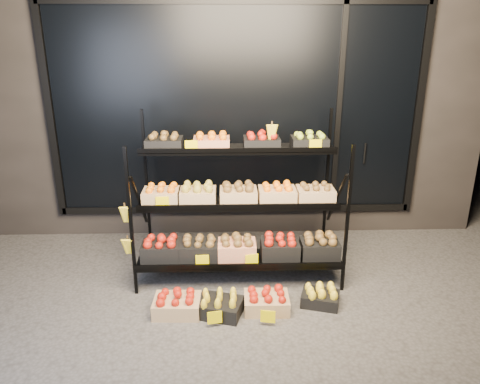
{
  "coord_description": "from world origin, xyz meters",
  "views": [
    {
      "loc": [
        -0.13,
        -3.88,
        2.52
      ],
      "look_at": [
        0.01,
        0.55,
        0.92
      ],
      "focal_mm": 35.0,
      "sensor_mm": 36.0,
      "label": 1
    }
  ],
  "objects_px": {
    "display_rack": "(237,203)",
    "floor_crate_midleft": "(219,305)",
    "floor_crate_left": "(177,303)",
    "floor_crate_midright": "(267,300)"
  },
  "relations": [
    {
      "from": "display_rack",
      "to": "floor_crate_midright",
      "type": "relative_size",
      "value": 5.23
    },
    {
      "from": "floor_crate_midleft",
      "to": "display_rack",
      "type": "bearing_deg",
      "value": 93.08
    },
    {
      "from": "display_rack",
      "to": "floor_crate_midleft",
      "type": "relative_size",
      "value": 4.6
    },
    {
      "from": "display_rack",
      "to": "floor_crate_left",
      "type": "distance_m",
      "value": 1.18
    },
    {
      "from": "floor_crate_midleft",
      "to": "floor_crate_left",
      "type": "bearing_deg",
      "value": -168.39
    },
    {
      "from": "display_rack",
      "to": "floor_crate_midright",
      "type": "distance_m",
      "value": 1.04
    },
    {
      "from": "display_rack",
      "to": "floor_crate_left",
      "type": "height_order",
      "value": "display_rack"
    },
    {
      "from": "display_rack",
      "to": "floor_crate_midright",
      "type": "bearing_deg",
      "value": -71.26
    },
    {
      "from": "floor_crate_left",
      "to": "floor_crate_midleft",
      "type": "relative_size",
      "value": 0.93
    },
    {
      "from": "display_rack",
      "to": "floor_crate_midleft",
      "type": "height_order",
      "value": "display_rack"
    }
  ]
}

